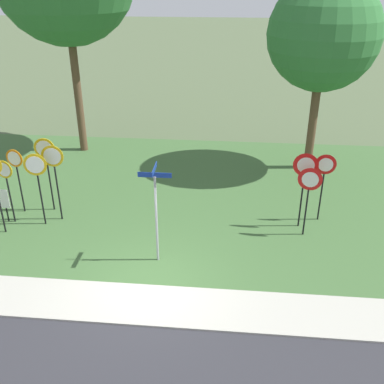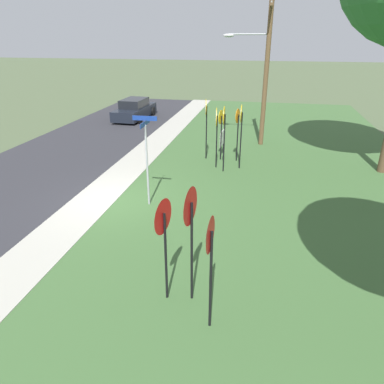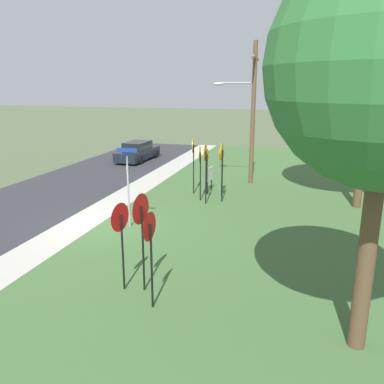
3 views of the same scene
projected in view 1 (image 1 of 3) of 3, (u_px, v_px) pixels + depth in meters
The scene contains 13 objects.
ground_plane at pixel (149, 286), 12.56m from camera, with size 160.00×160.00×0.00m, color #4C5B3D.
sidewalk_strip at pixel (144, 304), 11.83m from camera, with size 44.00×1.60×0.06m, color #ADAA9E.
grass_median at pixel (176, 191), 17.89m from camera, with size 44.00×12.00×0.04m, color #3D6033.
stop_sign_near_left at pixel (16, 168), 15.60m from camera, with size 0.64×0.14×2.44m.
stop_sign_near_right at pixel (46, 159), 15.57m from camera, with size 0.74×0.10×2.80m.
stop_sign_far_left at pixel (6, 179), 14.95m from camera, with size 0.63×0.14×2.34m.
stop_sign_far_center at pixel (54, 166), 14.94m from camera, with size 0.75×0.10×2.80m.
stop_sign_center_tall at pixel (37, 174), 14.69m from camera, with size 0.76×0.14×2.64m.
yield_sign_near_left at pixel (325, 172), 15.00m from camera, with size 0.72×0.11×2.49m.
yield_sign_near_right at pixel (305, 173), 14.51m from camera, with size 0.81×0.14×2.71m.
yield_sign_far_left at pixel (309, 186), 14.11m from camera, with size 0.76×0.18×2.44m.
street_name_post at pixel (156, 207), 12.83m from camera, with size 0.96×0.82×3.10m.
oak_tree_right at pixel (324, 35), 17.51m from camera, with size 4.49×4.49×7.95m.
Camera 1 is at (2.16, -9.87, 8.01)m, focal length 41.59 mm.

